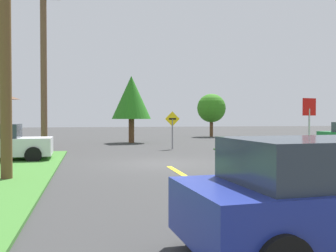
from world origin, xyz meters
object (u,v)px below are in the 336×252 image
at_px(utility_pole_near, 5,57).
at_px(direction_sign, 172,126).
at_px(oak_tree_left, 211,108).
at_px(pine_tree_center, 131,98).
at_px(stop_sign, 309,119).
at_px(car_behind_on_main_road, 336,196).
at_px(utility_pole_mid, 44,67).

bearing_deg(utility_pole_near, direction_sign, 54.12).
height_order(direction_sign, oak_tree_left, oak_tree_left).
bearing_deg(pine_tree_center, stop_sign, -70.30).
distance_m(stop_sign, utility_pole_near, 11.17).
xyz_separation_m(utility_pole_near, direction_sign, (7.37, 10.19, -2.31)).
bearing_deg(direction_sign, oak_tree_left, 62.74).
relative_size(stop_sign, oak_tree_left, 0.63).
distance_m(direction_sign, oak_tree_left, 15.37).
bearing_deg(utility_pole_near, oak_tree_left, 58.85).
height_order(utility_pole_near, oak_tree_left, utility_pole_near).
xyz_separation_m(direction_sign, oak_tree_left, (7.01, 13.60, 1.40)).
height_order(utility_pole_near, pine_tree_center, utility_pole_near).
relative_size(car_behind_on_main_road, direction_sign, 2.04).
relative_size(stop_sign, utility_pole_mid, 0.30).
bearing_deg(pine_tree_center, oak_tree_left, 40.50).
distance_m(direction_sign, pine_tree_center, 6.65).
distance_m(stop_sign, oak_tree_left, 22.69).
bearing_deg(utility_pole_mid, pine_tree_center, 51.69).
bearing_deg(direction_sign, stop_sign, -67.99).
bearing_deg(stop_sign, direction_sign, -82.15).
relative_size(direction_sign, oak_tree_left, 0.54).
height_order(utility_pole_near, utility_pole_mid, utility_pole_mid).
distance_m(stop_sign, utility_pole_mid, 13.71).
bearing_deg(stop_sign, oak_tree_left, -112.93).
distance_m(car_behind_on_main_road, utility_pole_mid, 18.05).
relative_size(stop_sign, car_behind_on_main_road, 0.58).
height_order(stop_sign, oak_tree_left, oak_tree_left).
relative_size(oak_tree_left, pine_tree_center, 0.84).
bearing_deg(pine_tree_center, utility_pole_near, -108.96).
bearing_deg(oak_tree_left, stop_sign, -98.76).
height_order(stop_sign, direction_sign, stop_sign).
bearing_deg(utility_pole_near, car_behind_on_main_road, -51.90).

